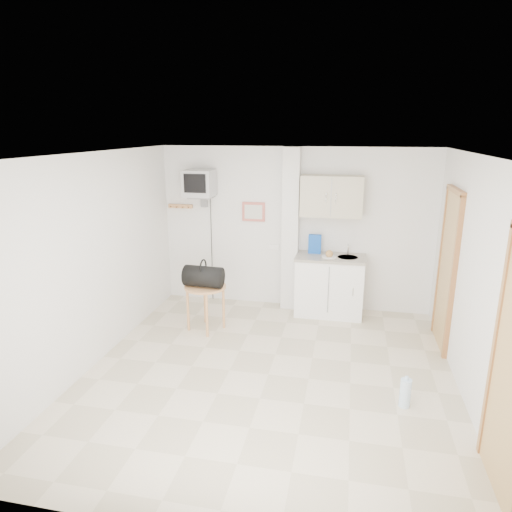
% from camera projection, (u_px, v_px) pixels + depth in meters
% --- Properties ---
extents(ground, '(4.50, 4.50, 0.00)m').
position_uv_depth(ground, '(268.00, 374.00, 5.29)').
color(ground, beige).
rests_on(ground, ground).
extents(room_envelope, '(4.24, 4.54, 2.55)m').
position_uv_depth(room_envelope, '(293.00, 245.00, 4.91)').
color(room_envelope, white).
rests_on(room_envelope, ground).
extents(kitchenette, '(1.03, 0.58, 2.10)m').
position_uv_depth(kitchenette, '(330.00, 263.00, 6.85)').
color(kitchenette, white).
rests_on(kitchenette, ground).
extents(crt_television, '(0.44, 0.45, 2.15)m').
position_uv_depth(crt_television, '(200.00, 184.00, 6.96)').
color(crt_television, slate).
rests_on(crt_television, ground).
extents(round_table, '(0.58, 0.58, 0.65)m').
position_uv_depth(round_table, '(205.00, 292.00, 6.34)').
color(round_table, tan).
rests_on(round_table, ground).
extents(duffel_bag, '(0.55, 0.33, 0.39)m').
position_uv_depth(duffel_bag, '(203.00, 276.00, 6.24)').
color(duffel_bag, black).
rests_on(duffel_bag, round_table).
extents(water_bottle, '(0.11, 0.11, 0.34)m').
position_uv_depth(water_bottle, '(405.00, 393.00, 4.65)').
color(water_bottle, '#BEDEFB').
rests_on(water_bottle, ground).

